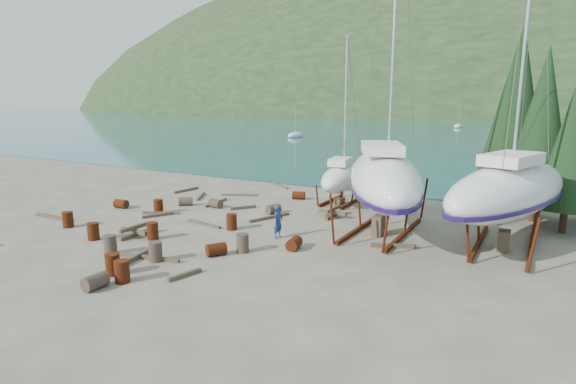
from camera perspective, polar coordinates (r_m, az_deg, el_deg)
The scene contains 50 objects.
ground at distance 22.66m, azimuth -6.21°, elevation -6.42°, with size 600.00×600.00×0.00m, color #5D5949.
bay_water at distance 332.69m, azimuth 28.04°, elevation 8.93°, with size 700.00×700.00×0.00m, color #185F79.
far_hill at distance 337.69m, azimuth 28.07°, elevation 8.94°, with size 800.00×360.00×110.00m, color black.
far_house_left at distance 219.82m, azimuth 10.71°, elevation 10.20°, with size 6.60×5.60×5.60m.
far_house_center at distance 209.99m, azimuth 21.20°, elevation 9.59°, with size 6.60×5.60×5.60m.
cypress_near_right at distance 29.40m, azimuth 29.59°, elevation 7.76°, with size 3.60×3.60×10.00m.
cypress_mid_right at distance 27.47m, azimuth 32.48°, elevation 5.48°, with size 3.06×3.06×8.50m.
cypress_back_left at distance 31.43m, azimuth 27.03°, elevation 9.74°, with size 4.14×4.14×11.50m.
moored_boat_left at distance 88.66m, azimuth 0.94°, elevation 7.21°, with size 2.00×5.00×6.05m.
moored_boat_mid at distance 97.63m, azimuth 28.35°, elevation 6.24°, with size 2.00×5.00×6.05m.
moored_boat_far at distance 129.23m, azimuth 20.78°, elevation 7.81°, with size 2.00×5.00×6.05m.
large_sailboat_near at distance 24.05m, azimuth 12.09°, elevation 1.82°, with size 7.86×12.26×18.68m.
large_sailboat_far at distance 23.42m, azimuth 26.30°, elevation 0.25°, with size 6.33×11.51×17.49m.
small_sailboat_shore at distance 30.97m, azimuth 6.84°, elevation 1.92°, with size 3.25×7.23×11.16m.
worker at distance 23.08m, azimuth -1.26°, elevation -3.79°, with size 0.63×0.41×1.72m, color navy.
drum_0 at distance 27.96m, azimuth -26.17°, elevation -3.16°, with size 0.58×0.58×0.88m, color #5E2310.
drum_1 at distance 18.61m, azimuth -23.28°, elevation -10.42°, with size 0.58×0.58×0.88m, color #2D2823.
drum_2 at distance 31.56m, azimuth -20.43°, elevation -1.42°, with size 0.58×0.58×0.88m, color #5E2310.
drum_3 at distance 19.74m, azimuth -21.37°, elevation -8.55°, with size 0.58×0.58×0.88m, color #5E2310.
drum_4 at distance 32.25m, azimuth 1.37°, elevation -0.43°, with size 0.58×0.58×0.88m, color #5E2310.
drum_5 at distance 21.15m, azimuth -5.78°, elevation -6.47°, with size 0.58×0.58×0.88m, color #2D2823.
drum_6 at distance 21.48m, azimuth 0.78°, elevation -6.55°, with size 0.58×0.58×0.88m, color #5E2310.
drum_7 at distance 18.83m, azimuth -20.33°, elevation -9.44°, with size 0.58×0.58×0.88m, color #5E2310.
drum_8 at distance 29.41m, azimuth -16.14°, elevation -1.75°, with size 0.58×0.58×0.88m, color #5E2310.
drum_9 at distance 30.08m, azimuth -9.18°, elevation -1.45°, with size 0.58×0.58×0.88m, color #2D2823.
drum_10 at distance 23.98m, azimuth -16.82°, elevation -4.74°, with size 0.58×0.58×0.88m, color #5E2310.
drum_11 at distance 28.20m, azimuth -1.86°, elevation -2.17°, with size 0.58×0.58×0.88m, color #2D2823.
drum_12 at distance 20.90m, azimuth -9.10°, elevation -7.21°, with size 0.58×0.58×0.88m, color #5E2310.
drum_13 at distance 24.93m, azimuth -23.50°, elevation -4.60°, with size 0.58×0.58×0.88m, color #5E2310.
drum_14 at distance 24.84m, azimuth -7.17°, elevation -3.78°, with size 0.58×0.58×0.88m, color #5E2310.
drum_15 at distance 31.09m, azimuth -12.87°, elevation -1.17°, with size 0.58×0.58×0.88m, color #2D2823.
drum_16 at distance 22.38m, azimuth -21.64°, elevation -6.23°, with size 0.58×0.58×0.88m, color #2D2823.
drum_17 at distance 20.72m, azimuth -16.47°, elevation -7.28°, with size 0.58×0.58×0.88m, color #2D2823.
timber_0 at distance 33.63m, azimuth -6.15°, elevation -0.38°, with size 0.14×2.76×0.14m, color brown.
timber_1 at distance 22.35m, azimuth 13.23°, elevation -6.66°, with size 0.19×2.14×0.19m, color brown.
timber_2 at distance 36.05m, azimuth -12.81°, elevation 0.23°, with size 0.19×2.43×0.19m, color brown.
timber_4 at distance 28.60m, azimuth -16.32°, elevation -2.86°, with size 0.17×1.77×0.17m, color brown.
timber_5 at distance 21.18m, azimuth -17.32°, elevation -7.94°, with size 0.16×3.08×0.16m, color brown.
timber_7 at distance 18.79m, azimuth -12.98°, elevation -10.20°, with size 0.17×1.54×0.17m, color brown.
timber_8 at distance 29.53m, azimuth -5.71°, elevation -1.99°, with size 0.19×1.73×0.19m, color brown.
timber_9 at distance 37.18m, azimuth -0.94°, elevation 0.82°, with size 0.15×2.68×0.15m, color brown.
timber_10 at distance 27.01m, azimuth -2.36°, elevation -3.24°, with size 0.16×2.97×0.16m, color brown.
timber_11 at distance 26.05m, azimuth -10.63°, elevation -3.99°, with size 0.15×2.60×0.15m, color brown.
timber_12 at distance 29.17m, azimuth -15.82°, elevation -2.56°, with size 0.17×2.31×0.17m, color brown.
timber_14 at distance 30.51m, azimuth -27.65°, elevation -2.83°, with size 0.18×3.10×0.18m, color brown.
timber_15 at distance 31.32m, azimuth -9.13°, elevation -1.34°, with size 0.15×2.59×0.15m, color brown.
timber_16 at distance 21.07m, azimuth -19.27°, elevation -8.07°, with size 0.23×2.45×0.23m, color brown.
timber_17 at distance 33.55m, azimuth -11.03°, elevation -0.54°, with size 0.16×2.56×0.16m, color brown.
timber_pile_fore at distance 24.72m, azimuth -18.98°, elevation -4.74°, with size 1.80×1.80×0.60m.
timber_pile_aft at distance 27.39m, azimuth 5.65°, elevation -2.61°, with size 1.80×1.80×0.60m.
Camera 1 is at (12.79, -17.37, 6.92)m, focal length 28.00 mm.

